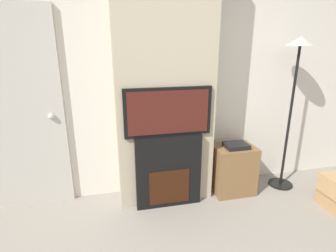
{
  "coord_description": "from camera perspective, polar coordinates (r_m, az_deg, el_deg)",
  "views": [
    {
      "loc": [
        -0.56,
        -0.82,
        1.68
      ],
      "look_at": [
        0.0,
        1.64,
        0.9
      ],
      "focal_mm": 28.0,
      "sensor_mm": 36.0,
      "label": 1
    }
  ],
  "objects": [
    {
      "name": "wall_back",
      "position": [
        2.92,
        -1.73,
        10.77
      ],
      "size": [
        6.0,
        0.06,
        2.7
      ],
      "color": "silver",
      "rests_on": "ground_plane"
    },
    {
      "name": "chimney_breast",
      "position": [
        2.72,
        -0.86,
        10.28
      ],
      "size": [
        1.02,
        0.36,
        2.7
      ],
      "color": "tan",
      "rests_on": "ground_plane"
    },
    {
      "name": "fireplace",
      "position": [
        2.83,
        0.01,
        -9.72
      ],
      "size": [
        0.7,
        0.15,
        0.8
      ],
      "color": "black",
      "rests_on": "ground_plane"
    },
    {
      "name": "television",
      "position": [
        2.6,
        0.02,
        3.1
      ],
      "size": [
        0.89,
        0.07,
        0.49
      ],
      "color": "black",
      "rests_on": "fireplace"
    },
    {
      "name": "floor_lamp",
      "position": [
        3.26,
        26.09,
        10.1
      ],
      "size": [
        0.32,
        0.32,
        1.77
      ],
      "color": "black",
      "rests_on": "ground_plane"
    },
    {
      "name": "media_stand",
      "position": [
        3.2,
        13.91,
        -8.94
      ],
      "size": [
        0.47,
        0.37,
        0.62
      ],
      "color": "brown",
      "rests_on": "ground_plane"
    },
    {
      "name": "entry_door",
      "position": [
        3.0,
        -29.45,
        2.46
      ],
      "size": [
        0.83,
        0.09,
        2.06
      ],
      "color": "#BCB7AD",
      "rests_on": "ground_plane"
    }
  ]
}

